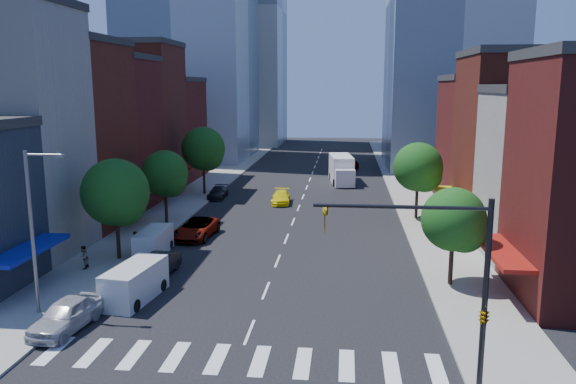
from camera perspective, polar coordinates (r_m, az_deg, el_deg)
name	(u,v)px	position (r m, az deg, el deg)	size (l,w,h in m)	color
ground	(249,332)	(29.88, -3.94, -14.02)	(220.00, 220.00, 0.00)	black
sidewalk_left	(205,188)	(70.03, -8.46, 0.42)	(5.00, 120.00, 0.15)	gray
sidewalk_right	(410,192)	(68.30, 12.31, 0.03)	(5.00, 120.00, 0.15)	gray
crosswalk	(238,360)	(27.23, -5.06, -16.62)	(19.00, 3.00, 0.01)	silver
bldg_left_2	(53,137)	(53.98, -22.72, 5.14)	(12.00, 9.00, 16.00)	#591E15
bldg_left_3	(96,135)	(61.59, -18.93, 5.52)	(12.00, 8.00, 15.00)	#561815
bldg_left_4	(127,120)	(69.31, -16.05, 7.03)	(12.00, 9.00, 17.00)	#591E15
bldg_left_5	(155,131)	(78.32, -13.39, 6.08)	(12.00, 10.00, 13.00)	#561815
bldg_right_1	(572,178)	(45.23, 26.88, 1.32)	(12.00, 8.00, 12.00)	beige
bldg_right_2	(533,144)	(53.48, 23.63, 4.49)	(12.00, 10.00, 15.00)	#591E15
bldg_right_3	(501,144)	(63.13, 20.85, 4.60)	(12.00, 10.00, 13.00)	#561815
tower_far_w	(240,11)	(124.79, -4.88, 17.86)	(18.00, 18.00, 56.00)	#9EA5AD
traffic_signal	(471,295)	(24.29, 18.11, -9.92)	(7.24, 2.24, 8.00)	black
streetlight	(34,223)	(33.09, -24.36, -2.84)	(2.25, 0.25, 9.00)	slate
tree_left_near	(117,195)	(41.65, -16.96, -0.29)	(4.80, 4.80, 7.30)	black
tree_left_mid	(166,175)	(51.86, -12.27, 1.66)	(4.20, 4.20, 6.65)	black
tree_left_far	(204,150)	(65.09, -8.48, 4.20)	(5.00, 5.00, 7.75)	black
tree_right_near	(456,222)	(36.28, 16.71, -2.96)	(4.00, 4.00, 6.20)	black
tree_right_far	(420,169)	(53.63, 13.24, 2.28)	(4.60, 4.60, 7.20)	black
parked_car_front	(66,315)	(31.90, -21.61, -11.52)	(1.94, 4.83, 1.65)	#B1B1B6
parked_car_second	(159,265)	(38.67, -12.99, -7.26)	(1.55, 4.44, 1.46)	black
parked_car_third	(197,228)	(47.49, -9.27, -3.66)	(2.64, 5.73, 1.59)	#999999
parked_car_rear	(218,193)	(63.72, -7.13, -0.05)	(1.80, 4.42, 1.28)	black
cargo_van_near	(134,283)	(34.69, -15.39, -8.93)	(2.62, 5.20, 2.12)	silver
cargo_van_far	(153,242)	(43.44, -13.54, -4.99)	(1.86, 4.47, 1.90)	silver
taxi	(281,197)	(60.43, -0.70, -0.53)	(1.89, 4.64, 1.35)	#FFEF0D
traffic_car_oncoming	(341,176)	(74.51, 5.39, 1.63)	(1.57, 4.51, 1.49)	black
traffic_car_far	(353,164)	(86.19, 6.61, 2.81)	(1.62, 4.04, 1.37)	#999999
box_truck	(342,170)	(73.54, 5.46, 2.23)	(3.55, 8.92, 3.49)	white
pedestrian_near	(136,243)	(43.11, -15.14, -5.04)	(0.66, 0.43, 1.80)	#999999
pedestrian_far	(84,257)	(41.04, -20.05, -6.26)	(0.79, 0.61, 1.62)	#999999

